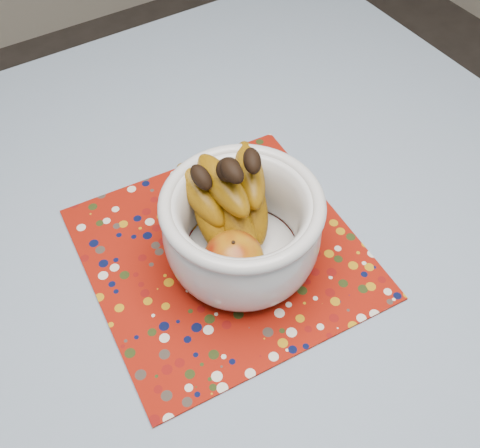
{
  "coord_description": "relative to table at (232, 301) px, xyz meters",
  "views": [
    {
      "loc": [
        -0.24,
        -0.4,
        1.45
      ],
      "look_at": [
        0.02,
        0.01,
        0.84
      ],
      "focal_mm": 42.0,
      "sensor_mm": 36.0,
      "label": 1
    }
  ],
  "objects": [
    {
      "name": "table",
      "position": [
        0.0,
        0.0,
        0.0
      ],
      "size": [
        1.2,
        1.2,
        0.75
      ],
      "color": "brown",
      "rests_on": "ground"
    },
    {
      "name": "tablecloth",
      "position": [
        0.0,
        0.0,
        0.08
      ],
      "size": [
        1.32,
        1.32,
        0.01
      ],
      "primitive_type": "cube",
      "color": "slate",
      "rests_on": "table"
    },
    {
      "name": "placemat",
      "position": [
        0.01,
        0.03,
        0.09
      ],
      "size": [
        0.42,
        0.42,
        0.0
      ],
      "primitive_type": "cube",
      "rotation": [
        0.0,
        0.0,
        -0.07
      ],
      "color": "maroon",
      "rests_on": "tablecloth"
    },
    {
      "name": "fruit_bowl",
      "position": [
        0.02,
        0.02,
        0.17
      ],
      "size": [
        0.22,
        0.23,
        0.19
      ],
      "color": "silver",
      "rests_on": "placemat"
    }
  ]
}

